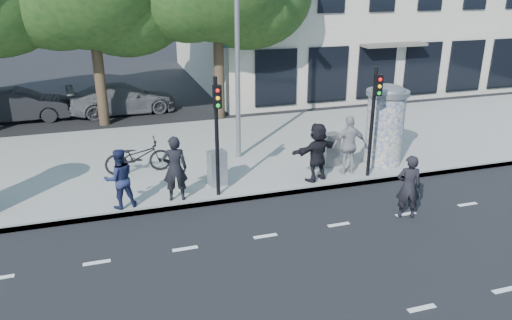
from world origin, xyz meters
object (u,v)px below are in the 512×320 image
object	(u,v)px
street_lamp	(237,18)
ped_b	(175,169)
ped_c	(120,179)
bicycle	(138,156)
ad_column_right	(385,123)
traffic_pole_far	(374,112)
car_right	(122,98)
car_mid	(19,105)
cabinet_left	(217,168)
traffic_pole_near	(217,125)
man_road	(409,187)
ped_e	(349,145)
cabinet_right	(331,150)
ped_f	(317,152)

from	to	relation	value
street_lamp	ped_b	world-z (taller)	street_lamp
ped_c	bicycle	world-z (taller)	ped_c
ad_column_right	street_lamp	xyz separation A→B (m)	(-4.40, 1.93, 3.26)
traffic_pole_far	car_right	bearing A→B (deg)	122.82
traffic_pole_far	bicycle	world-z (taller)	traffic_pole_far
car_mid	cabinet_left	bearing A→B (deg)	-146.59
traffic_pole_near	car_right	world-z (taller)	traffic_pole_near
car_mid	bicycle	bearing A→B (deg)	-151.83
cabinet_left	car_mid	bearing A→B (deg)	112.81
ped_b	car_right	world-z (taller)	ped_b
cabinet_left	car_right	xyz separation A→B (m)	(-2.14, 9.80, 0.01)
man_road	cabinet_left	world-z (taller)	man_road
ad_column_right	ped_c	xyz separation A→B (m)	(-8.48, -0.85, -0.56)
traffic_pole_near	ped_e	distance (m)	4.46
ped_e	car_mid	bearing A→B (deg)	-39.01
ped_b	bicycle	xyz separation A→B (m)	(-0.82, 2.37, -0.39)
man_road	cabinet_right	world-z (taller)	man_road
traffic_pole_near	traffic_pole_far	xyz separation A→B (m)	(4.80, 0.00, 0.00)
traffic_pole_near	ped_b	distance (m)	1.66
cabinet_right	car_right	xyz separation A→B (m)	(-6.04, 9.36, -0.00)
ad_column_right	cabinet_left	world-z (taller)	ad_column_right
traffic_pole_far	car_mid	world-z (taller)	traffic_pole_far
ped_c	cabinet_right	bearing A→B (deg)	179.22
ped_c	car_mid	xyz separation A→B (m)	(-3.71, 10.47, -0.27)
ad_column_right	ped_e	distance (m)	1.65
ped_e	man_road	bearing A→B (deg)	98.68
ped_f	ad_column_right	bearing A→B (deg)	175.17
ad_column_right	traffic_pole_near	world-z (taller)	traffic_pole_near
ped_b	car_mid	xyz separation A→B (m)	(-5.20, 10.44, -0.37)
ped_c	ped_f	distance (m)	5.80
ped_b	ad_column_right	bearing A→B (deg)	-165.30
traffic_pole_far	ped_e	world-z (taller)	traffic_pole_far
cabinet_right	bicycle	bearing A→B (deg)	160.34
ad_column_right	car_right	world-z (taller)	ad_column_right
ped_c	car_mid	world-z (taller)	ped_c
man_road	ad_column_right	bearing A→B (deg)	-89.33
ped_c	ped_e	world-z (taller)	ped_e
traffic_pole_far	ped_c	world-z (taller)	traffic_pole_far
traffic_pole_near	traffic_pole_far	size ratio (longest dim) A/B	1.00
traffic_pole_far	bicycle	xyz separation A→B (m)	(-6.81, 2.45, -1.54)
traffic_pole_far	man_road	bearing A→B (deg)	-96.64
traffic_pole_far	cabinet_right	bearing A→B (deg)	122.81
ped_f	man_road	size ratio (longest dim) A/B	1.04
traffic_pole_far	car_right	size ratio (longest dim) A/B	0.71
ped_f	cabinet_left	bearing A→B (deg)	-29.16
ped_c	cabinet_left	size ratio (longest dim) A/B	1.55
traffic_pole_near	cabinet_right	xyz separation A→B (m)	(4.04, 1.18, -1.53)
ad_column_right	street_lamp	distance (m)	5.81
traffic_pole_near	ped_c	world-z (taller)	traffic_pole_near
traffic_pole_near	car_mid	bearing A→B (deg)	121.26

